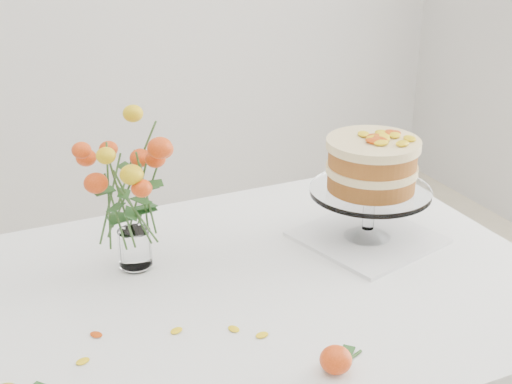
% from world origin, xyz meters
% --- Properties ---
extents(table, '(1.43, 0.93, 0.76)m').
position_xyz_m(table, '(0.00, 0.00, 0.67)').
color(table, tan).
rests_on(table, ground).
extents(napkin, '(0.35, 0.35, 0.01)m').
position_xyz_m(napkin, '(0.41, 0.07, 0.76)').
color(napkin, silver).
rests_on(napkin, table).
extents(cake_stand, '(0.28, 0.28, 0.25)m').
position_xyz_m(cake_stand, '(0.41, 0.07, 0.93)').
color(cake_stand, white).
rests_on(cake_stand, napkin).
extents(rose_vase, '(0.28, 0.28, 0.36)m').
position_xyz_m(rose_vase, '(-0.12, 0.17, 0.97)').
color(rose_vase, white).
rests_on(rose_vase, table).
extents(loose_rose_far, '(0.10, 0.06, 0.05)m').
position_xyz_m(loose_rose_far, '(0.09, -0.33, 0.78)').
color(loose_rose_far, '#C13509').
rests_on(loose_rose_far, table).
extents(stray_petal_a, '(0.03, 0.02, 0.00)m').
position_xyz_m(stray_petal_a, '(-0.12, -0.10, 0.76)').
color(stray_petal_a, yellow).
rests_on(stray_petal_a, table).
extents(stray_petal_b, '(0.03, 0.02, 0.00)m').
position_xyz_m(stray_petal_b, '(-0.02, -0.14, 0.76)').
color(stray_petal_b, yellow).
rests_on(stray_petal_b, table).
extents(stray_petal_c, '(0.03, 0.02, 0.00)m').
position_xyz_m(stray_petal_c, '(0.02, -0.18, 0.76)').
color(stray_petal_c, yellow).
rests_on(stray_petal_c, table).
extents(stray_petal_d, '(0.03, 0.02, 0.00)m').
position_xyz_m(stray_petal_d, '(-0.26, -0.05, 0.76)').
color(stray_petal_d, yellow).
rests_on(stray_petal_d, table).
extents(stray_petal_e, '(0.03, 0.02, 0.00)m').
position_xyz_m(stray_petal_e, '(-0.30, -0.12, 0.76)').
color(stray_petal_e, yellow).
rests_on(stray_petal_e, table).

